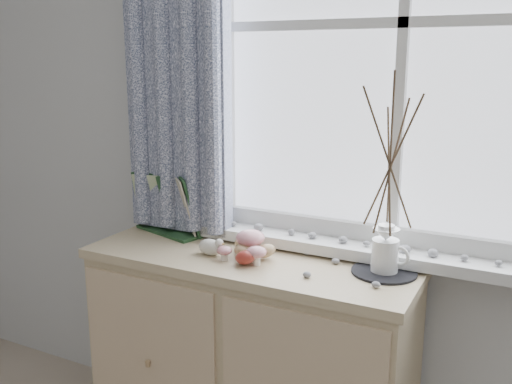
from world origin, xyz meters
TOP-DOWN VIEW (x-y plane):
  - sideboard at (-0.15, 1.75)m, footprint 1.20×0.45m
  - botanical_book at (-0.57, 1.82)m, footprint 0.38×0.23m
  - toadstool_cluster at (-0.14, 1.73)m, footprint 0.18×0.16m
  - wooden_eggs at (-0.14, 1.73)m, footprint 0.17×0.18m
  - songbird_figurine at (-0.28, 1.70)m, footprint 0.13×0.06m
  - crocheted_doily at (0.32, 1.81)m, footprint 0.21×0.21m
  - twig_pitcher at (0.32, 1.81)m, footprint 0.28×0.28m
  - sideboard_pebbles at (0.15, 1.75)m, footprint 0.33×0.23m

SIDE VIEW (x-z plane):
  - sideboard at x=-0.15m, z-range 0.00..0.85m
  - crocheted_doily at x=0.32m, z-range 0.85..0.86m
  - sideboard_pebbles at x=0.15m, z-range 0.85..0.87m
  - wooden_eggs at x=-0.14m, z-range 0.84..0.92m
  - songbird_figurine at x=-0.28m, z-range 0.85..0.92m
  - toadstool_cluster at x=-0.14m, z-range 0.86..0.95m
  - botanical_book at x=-0.57m, z-range 0.85..1.10m
  - twig_pitcher at x=0.32m, z-range 0.90..1.56m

